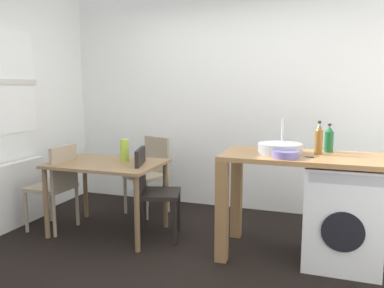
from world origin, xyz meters
TOP-DOWN VIEW (x-y plane):
  - ground_plane at (0.00, 0.00)m, footprint 5.46×5.46m
  - wall_back at (0.00, 1.75)m, footprint 4.60×0.10m
  - radiator at (-2.02, 0.30)m, footprint 0.10×0.80m
  - dining_table at (-0.98, 0.46)m, footprint 1.10×0.76m
  - chair_person_seat at (-1.53, 0.35)m, footprint 0.41×0.41m
  - chair_opposite at (-0.50, 0.49)m, footprint 0.49×0.49m
  - chair_spare_by_wall at (-0.86, 1.23)m, footprint 0.51×0.51m
  - kitchen_counter at (0.78, 0.49)m, footprint 1.50×0.68m
  - washing_machine at (1.25, 0.48)m, footprint 0.60×0.61m
  - sink_basin at (0.73, 0.49)m, footprint 0.38×0.38m
  - tap at (0.73, 0.67)m, footprint 0.02×0.02m
  - bottle_tall_green at (1.04, 0.56)m, footprint 0.07×0.07m
  - bottle_squat_brown at (1.13, 0.71)m, footprint 0.08×0.08m
  - mixing_bowl at (0.79, 0.29)m, footprint 0.21×0.21m
  - vase at (-0.83, 0.56)m, footprint 0.09×0.09m
  - scissors at (0.94, 0.39)m, footprint 0.15×0.06m

SIDE VIEW (x-z plane):
  - ground_plane at x=0.00m, z-range 0.00..0.00m
  - radiator at x=-2.02m, z-range 0.00..0.70m
  - washing_machine at x=1.25m, z-range 0.00..0.86m
  - chair_person_seat at x=-1.53m, z-range 0.06..0.96m
  - chair_opposite at x=-0.50m, z-range 0.06..0.96m
  - chair_spare_by_wall at x=-0.86m, z-range 0.06..0.96m
  - dining_table at x=-0.98m, z-range 0.27..1.01m
  - kitchen_counter at x=0.78m, z-range 0.30..1.22m
  - vase at x=-0.83m, z-range 0.74..0.97m
  - scissors at x=0.94m, z-range 0.92..0.93m
  - mixing_bowl at x=0.79m, z-range 0.92..0.98m
  - sink_basin at x=0.73m, z-range 0.92..1.01m
  - bottle_squat_brown at x=1.13m, z-range 0.91..1.16m
  - bottle_tall_green at x=1.04m, z-range 0.91..1.19m
  - tap at x=0.73m, z-range 0.92..1.20m
  - wall_back at x=0.00m, z-range 0.00..2.70m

